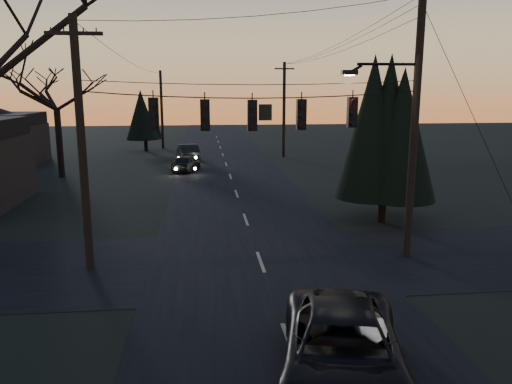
{
  "coord_description": "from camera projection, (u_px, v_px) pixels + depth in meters",
  "views": [
    {
      "loc": [
        -2.07,
        -7.06,
        6.18
      ],
      "look_at": [
        -0.36,
        8.26,
        2.97
      ],
      "focal_mm": 35.0,
      "sensor_mm": 36.0,
      "label": 1
    }
  ],
  "objects": [
    {
      "name": "main_road",
      "position": [
        239.0,
        201.0,
        27.81
      ],
      "size": [
        8.0,
        120.0,
        0.02
      ],
      "primitive_type": "cube",
      "color": "black",
      "rests_on": "ground"
    },
    {
      "name": "cross_road",
      "position": [
        261.0,
        262.0,
        18.09
      ],
      "size": [
        60.0,
        7.0,
        0.02
      ],
      "primitive_type": "cube",
      "color": "black",
      "rests_on": "ground"
    },
    {
      "name": "utility_pole_right",
      "position": [
        406.0,
        257.0,
        18.68
      ],
      "size": [
        5.0,
        0.3,
        10.0
      ],
      "primitive_type": null,
      "color": "black",
      "rests_on": "ground"
    },
    {
      "name": "utility_pole_left",
      "position": [
        91.0,
        269.0,
        17.44
      ],
      "size": [
        1.8,
        0.3,
        8.5
      ],
      "primitive_type": null,
      "color": "black",
      "rests_on": "ground"
    },
    {
      "name": "utility_pole_far_r",
      "position": [
        283.0,
        157.0,
        45.93
      ],
      "size": [
        1.8,
        0.3,
        8.5
      ],
      "primitive_type": null,
      "color": "black",
      "rests_on": "ground"
    },
    {
      "name": "utility_pole_far_l",
      "position": [
        163.0,
        148.0,
        52.46
      ],
      "size": [
        0.3,
        0.3,
        8.0
      ],
      "primitive_type": null,
      "color": "black",
      "rests_on": "ground"
    },
    {
      "name": "span_signal_assembly",
      "position": [
        254.0,
        114.0,
        16.98
      ],
      "size": [
        11.5,
        0.44,
        1.48
      ],
      "color": "black",
      "rests_on": "ground"
    },
    {
      "name": "evergreen_right",
      "position": [
        386.0,
        130.0,
        22.65
      ],
      "size": [
        4.06,
        4.06,
        7.5
      ],
      "color": "black",
      "rests_on": "ground"
    },
    {
      "name": "bare_tree_dist",
      "position": [
        55.0,
        82.0,
        34.1
      ],
      "size": [
        6.19,
        6.19,
        9.46
      ],
      "color": "black",
      "rests_on": "ground"
    },
    {
      "name": "evergreen_dist",
      "position": [
        145.0,
        118.0,
        49.74
      ],
      "size": [
        3.14,
        3.14,
        5.38
      ],
      "color": "black",
      "rests_on": "ground"
    },
    {
      "name": "suv_near",
      "position": [
        343.0,
        352.0,
        10.46
      ],
      "size": [
        3.7,
        5.94,
        1.53
      ],
      "primitive_type": "imported",
      "rotation": [
        0.0,
        0.0,
        -0.22
      ],
      "color": "black",
      "rests_on": "ground"
    },
    {
      "name": "sedan_oncoming_a",
      "position": [
        186.0,
        163.0,
        37.78
      ],
      "size": [
        2.39,
        3.97,
        1.27
      ],
      "primitive_type": "imported",
      "rotation": [
        0.0,
        0.0,
        2.88
      ],
      "color": "black",
      "rests_on": "ground"
    },
    {
      "name": "sedan_oncoming_b",
      "position": [
        188.0,
        152.0,
        43.36
      ],
      "size": [
        2.22,
        4.59,
        1.45
      ],
      "primitive_type": "imported",
      "rotation": [
        0.0,
        0.0,
        3.3
      ],
      "color": "black",
      "rests_on": "ground"
    }
  ]
}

